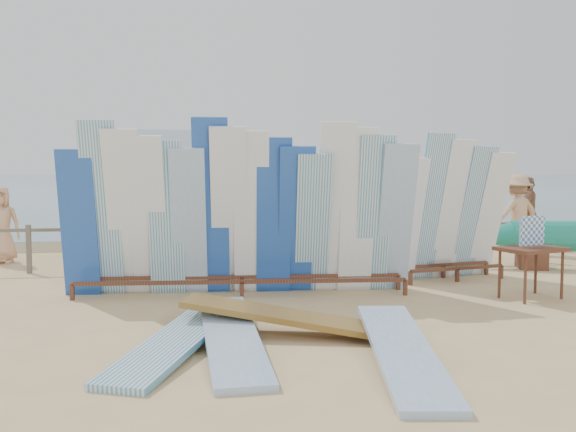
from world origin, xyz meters
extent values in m
plane|color=tan|center=(0.00, 0.00, 0.00)|extent=(160.00, 160.00, 0.00)
cube|color=slate|center=(0.00, 128.00, 0.00)|extent=(320.00, 240.00, 0.02)
cube|color=olive|center=(0.00, 7.20, 0.00)|extent=(40.00, 2.60, 0.01)
cube|color=#999EA3|center=(-12.00, 180.00, 4.02)|extent=(45.00, 8.00, 8.00)
cube|color=silver|center=(-12.00, 180.00, 11.02)|extent=(18.00, 6.00, 6.00)
cube|color=#6A5F50|center=(0.00, 3.00, 0.80)|extent=(12.00, 0.06, 0.06)
cube|color=#6A5F50|center=(-4.00, 3.00, 0.45)|extent=(0.08, 0.08, 0.90)
cube|color=#6A5F50|center=(-2.00, 3.00, 0.45)|extent=(0.08, 0.08, 0.90)
cube|color=#6A5F50|center=(0.00, 3.00, 0.45)|extent=(0.08, 0.08, 0.90)
cube|color=#6A5F50|center=(2.00, 3.00, 0.45)|extent=(0.08, 0.08, 0.90)
cube|color=#6A5F50|center=(4.00, 3.00, 0.45)|extent=(0.08, 0.08, 0.90)
cube|color=#6A5F50|center=(6.00, 3.00, 0.45)|extent=(0.08, 0.08, 0.90)
cube|color=brown|center=(-0.27, 0.28, 0.24)|extent=(4.95, 0.42, 0.06)
cube|color=brown|center=(-0.24, 0.70, 0.24)|extent=(4.95, 0.42, 0.06)
cube|color=#224FAC|center=(-2.66, 0.67, 1.10)|extent=(0.56, 0.50, 2.21)
cube|color=silver|center=(-2.32, 0.64, 1.31)|extent=(0.57, 0.70, 2.62)
cube|color=white|center=(-1.98, 0.62, 1.25)|extent=(0.58, 0.83, 2.49)
cube|color=white|center=(-1.64, 0.59, 1.20)|extent=(0.58, 0.78, 2.40)
cube|color=silver|center=(-1.38, 0.57, 1.17)|extent=(0.56, 0.60, 2.34)
cube|color=#82A6D0|center=(-1.04, 0.55, 1.11)|extent=(0.57, 0.66, 2.23)
cube|color=#224FAC|center=(-0.70, 0.52, 1.33)|extent=(0.57, 0.72, 2.67)
cube|color=white|center=(-0.44, 0.50, 1.27)|extent=(0.58, 0.86, 2.53)
cube|color=white|center=(-0.10, 0.48, 1.24)|extent=(0.57, 0.68, 2.48)
cube|color=#224FAC|center=(0.24, 0.45, 1.19)|extent=(0.57, 0.63, 2.38)
cube|color=#224FAC|center=(0.58, 0.43, 1.13)|extent=(0.58, 0.75, 2.25)
cube|color=silver|center=(0.83, 0.41, 1.07)|extent=(0.58, 0.78, 2.14)
cube|color=white|center=(1.17, 0.38, 1.31)|extent=(0.57, 0.75, 2.61)
cube|color=white|center=(1.51, 0.36, 1.27)|extent=(0.57, 0.63, 2.54)
cube|color=silver|center=(1.77, 0.34, 1.21)|extent=(0.57, 0.68, 2.42)
cube|color=#82A6D0|center=(2.11, 0.32, 1.15)|extent=(0.58, 0.78, 2.30)
cube|color=brown|center=(3.46, 1.05, 0.23)|extent=(1.81, 0.44, 0.06)
cube|color=brown|center=(3.37, 1.45, 0.23)|extent=(1.81, 0.44, 0.06)
cube|color=white|center=(2.57, 1.07, 1.05)|extent=(0.61, 0.64, 2.11)
cube|color=silver|center=(3.00, 1.16, 1.26)|extent=(0.64, 0.78, 2.52)
cube|color=white|center=(3.43, 1.25, 1.21)|extent=(0.64, 0.79, 2.41)
cube|color=silver|center=(3.85, 1.34, 1.16)|extent=(0.64, 0.81, 2.31)
cube|color=white|center=(4.20, 1.42, 1.10)|extent=(0.65, 0.82, 2.21)
cube|color=brown|center=(5.48, 2.20, 0.18)|extent=(0.65, 0.71, 0.36)
cone|color=#18876F|center=(4.62, 2.46, 0.64)|extent=(1.30, 0.87, 0.56)
cube|color=brown|center=(3.96, -0.39, 0.74)|extent=(1.08, 0.91, 0.05)
cube|color=white|center=(3.96, -0.39, 1.01)|extent=(0.47, 0.19, 0.43)
cube|color=#82A6D0|center=(-0.56, -2.33, 0.00)|extent=(0.68, 2.72, 0.28)
cube|color=olive|center=(0.24, -1.92, 0.00)|extent=(2.73, 1.34, 0.41)
cube|color=#82A6D0|center=(1.08, -3.07, 0.00)|extent=(0.93, 2.75, 0.28)
cube|color=silver|center=(-1.11, -2.25, 0.00)|extent=(1.52, 2.72, 0.23)
cube|color=red|center=(1.14, 3.84, 0.31)|extent=(0.69, 0.67, 0.05)
cube|color=red|center=(1.23, 4.06, 0.59)|extent=(0.56, 0.37, 0.54)
cube|color=red|center=(1.37, 3.53, 0.30)|extent=(0.66, 0.64, 0.05)
cube|color=red|center=(1.27, 3.73, 0.56)|extent=(0.53, 0.36, 0.51)
cube|color=red|center=(3.05, 3.57, 0.55)|extent=(0.52, 0.79, 0.55)
cube|color=red|center=(3.02, 3.87, 0.91)|extent=(0.47, 0.21, 0.35)
imported|color=tan|center=(6.32, 4.32, 0.90)|extent=(1.24, 0.70, 1.81)
imported|color=beige|center=(1.27, 6.72, 0.88)|extent=(1.72, 0.97, 1.76)
imported|color=#8C6042|center=(1.56, 5.23, 0.77)|extent=(0.45, 0.62, 1.54)
imported|color=#8C6042|center=(7.05, 5.12, 0.87)|extent=(0.99, 1.06, 1.74)
imported|color=#8C6042|center=(-0.46, 5.24, 0.89)|extent=(0.75, 1.13, 1.77)
imported|color=beige|center=(-2.45, 3.73, 0.82)|extent=(0.57, 0.86, 1.63)
imported|color=tan|center=(-4.91, 4.40, 0.79)|extent=(0.79, 0.41, 1.58)
imported|color=beige|center=(-3.84, 7.49, 0.79)|extent=(1.51, 1.16, 1.59)
imported|color=tan|center=(2.16, 4.40, 0.90)|extent=(0.88, 0.95, 1.80)
camera|label=1|loc=(-0.87, -8.69, 1.89)|focal=38.00mm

